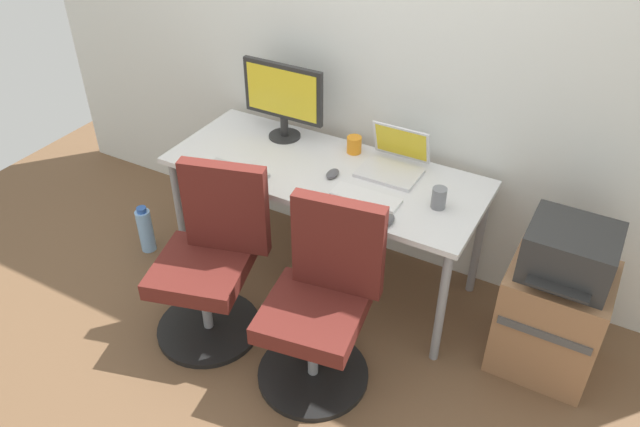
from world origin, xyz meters
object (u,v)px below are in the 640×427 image
object	(u,v)px
printer	(570,252)
open_laptop	(394,160)
coffee_mug	(354,145)
desktop_monitor	(283,96)
side_cabinet	(550,318)
water_bottle_on_floor	(146,230)
office_chair_left	(211,263)
office_chair_right	(321,306)

from	to	relation	value
printer	open_laptop	size ratio (longest dim) A/B	1.29
coffee_mug	desktop_monitor	bearing A→B (deg)	-174.87
side_cabinet	water_bottle_on_floor	size ratio (longest dim) A/B	1.84
water_bottle_on_floor	open_laptop	size ratio (longest dim) A/B	1.00
printer	open_laptop	world-z (taller)	open_laptop
water_bottle_on_floor	open_laptop	world-z (taller)	open_laptop
side_cabinet	open_laptop	bearing A→B (deg)	167.34
open_laptop	side_cabinet	bearing A→B (deg)	-12.66
office_chair_left	water_bottle_on_floor	distance (m)	0.86
office_chair_left	open_laptop	xyz separation A→B (m)	(0.61, 0.80, 0.35)
open_laptop	office_chair_left	bearing A→B (deg)	-127.38
printer	side_cabinet	bearing A→B (deg)	90.00
desktop_monitor	coffee_mug	size ratio (longest dim) A/B	5.22
desktop_monitor	open_laptop	size ratio (longest dim) A/B	1.55
printer	desktop_monitor	world-z (taller)	desktop_monitor
office_chair_right	side_cabinet	xyz separation A→B (m)	(0.93, 0.59, -0.14)
coffee_mug	side_cabinet	bearing A→B (deg)	-12.72
open_laptop	coffee_mug	size ratio (longest dim) A/B	3.37
office_chair_left	water_bottle_on_floor	bearing A→B (deg)	158.16
printer	coffee_mug	world-z (taller)	coffee_mug
office_chair_left	office_chair_right	xyz separation A→B (m)	(0.62, 0.00, 0.00)
office_chair_left	side_cabinet	distance (m)	1.66
side_cabinet	coffee_mug	distance (m)	1.32
desktop_monitor	open_laptop	world-z (taller)	desktop_monitor
coffee_mug	water_bottle_on_floor	bearing A→B (deg)	-153.43
water_bottle_on_floor	side_cabinet	bearing A→B (deg)	7.02
open_laptop	coffee_mug	distance (m)	0.27
printer	coffee_mug	distance (m)	1.23
office_chair_left	desktop_monitor	xyz separation A→B (m)	(-0.07, 0.82, 0.55)
desktop_monitor	open_laptop	distance (m)	0.71
water_bottle_on_floor	desktop_monitor	distance (m)	1.19
office_chair_left	coffee_mug	xyz separation A→B (m)	(0.35, 0.86, 0.34)
side_cabinet	water_bottle_on_floor	distance (m)	2.33
side_cabinet	office_chair_right	bearing A→B (deg)	-147.64
side_cabinet	open_laptop	xyz separation A→B (m)	(-0.94, 0.21, 0.49)
printer	open_laptop	bearing A→B (deg)	167.29
office_chair_right	open_laptop	size ratio (longest dim) A/B	3.03
desktop_monitor	coffee_mug	distance (m)	0.47
open_laptop	water_bottle_on_floor	bearing A→B (deg)	-160.11
office_chair_left	printer	size ratio (longest dim) A/B	2.35
water_bottle_on_floor	desktop_monitor	xyz separation A→B (m)	(0.69, 0.52, 0.82)
office_chair_right	water_bottle_on_floor	xyz separation A→B (m)	(-1.38, 0.30, -0.28)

